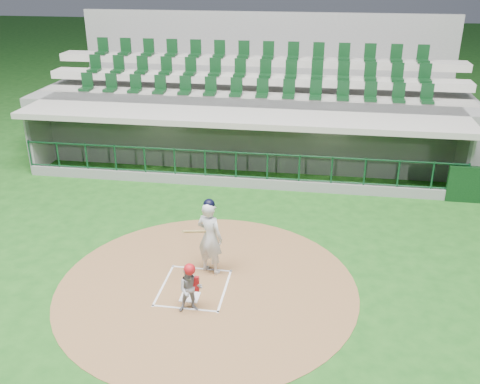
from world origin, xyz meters
name	(u,v)px	position (x,y,z in m)	size (l,w,h in m)	color
ground	(197,281)	(0.00, 0.00, 0.00)	(120.00, 120.00, 0.00)	#174A15
dirt_circle	(207,287)	(0.30, -0.20, 0.01)	(7.20, 7.20, 0.01)	brown
home_plate	(190,297)	(0.00, -0.70, 0.02)	(0.43, 0.43, 0.02)	silver
batter_box_chalk	(194,287)	(0.00, -0.30, 0.02)	(1.55, 1.80, 0.01)	white
dugout_structure	(245,143)	(0.03, 7.82, 0.97)	(16.40, 3.70, 3.00)	gray
seating_deck	(255,110)	(0.00, 10.91, 1.42)	(17.00, 6.72, 5.15)	slate
batter	(210,236)	(0.24, 0.49, 1.00)	(0.95, 0.99, 1.99)	silver
catcher	(190,288)	(0.15, -1.17, 0.60)	(0.64, 0.55, 1.20)	gray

